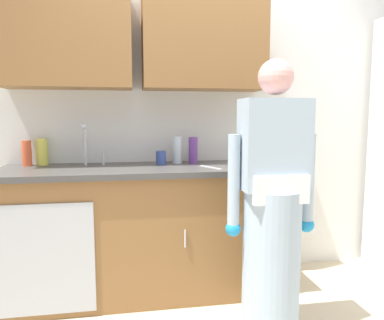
% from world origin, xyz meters
% --- Properties ---
extents(kitchen_wall_with_uppers, '(4.80, 0.44, 2.70)m').
position_xyz_m(kitchen_wall_with_uppers, '(-0.14, 0.99, 1.48)').
color(kitchen_wall_with_uppers, silver).
rests_on(kitchen_wall_with_uppers, ground).
extents(counter_cabinet, '(1.90, 0.62, 0.90)m').
position_xyz_m(counter_cabinet, '(-0.55, 0.70, 0.45)').
color(counter_cabinet, brown).
rests_on(counter_cabinet, ground).
extents(countertop, '(1.96, 0.66, 0.04)m').
position_xyz_m(countertop, '(-0.55, 0.70, 0.92)').
color(countertop, '#474442').
rests_on(countertop, counter_cabinet).
extents(sink, '(0.50, 0.36, 0.35)m').
position_xyz_m(sink, '(-0.90, 0.71, 0.93)').
color(sink, '#B7BABF').
rests_on(sink, counter_cabinet).
extents(person_at_sink, '(0.55, 0.34, 1.62)m').
position_xyz_m(person_at_sink, '(0.20, 0.05, 0.69)').
color(person_at_sink, white).
rests_on(person_at_sink, ground).
extents(bottle_cleaner_spray, '(0.08, 0.08, 0.20)m').
position_xyz_m(bottle_cleaner_spray, '(-1.26, 0.92, 1.04)').
color(bottle_cleaner_spray, '#D8D14C').
rests_on(bottle_cleaner_spray, countertop).
extents(bottle_dish_liquid, '(0.07, 0.07, 0.21)m').
position_xyz_m(bottle_dish_liquid, '(-0.25, 0.86, 1.04)').
color(bottle_dish_liquid, silver).
rests_on(bottle_dish_liquid, countertop).
extents(bottle_water_short, '(0.07, 0.07, 0.20)m').
position_xyz_m(bottle_water_short, '(-0.13, 0.84, 1.04)').
color(bottle_water_short, '#66388C').
rests_on(bottle_water_short, countertop).
extents(bottle_water_tall, '(0.07, 0.07, 0.19)m').
position_xyz_m(bottle_water_tall, '(-1.36, 0.89, 1.03)').
color(bottle_water_tall, '#E05933').
rests_on(bottle_water_tall, countertop).
extents(cup_by_sink, '(0.08, 0.08, 0.10)m').
position_xyz_m(cup_by_sink, '(-0.38, 0.80, 0.99)').
color(cup_by_sink, '#33478C').
rests_on(cup_by_sink, countertop).
extents(knife_on_counter, '(0.12, 0.23, 0.01)m').
position_xyz_m(knife_on_counter, '(-0.05, 0.56, 0.94)').
color(knife_on_counter, silver).
rests_on(knife_on_counter, countertop).
extents(sponge, '(0.11, 0.07, 0.03)m').
position_xyz_m(sponge, '(0.29, 0.76, 0.96)').
color(sponge, '#4CBF4C').
rests_on(sponge, countertop).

